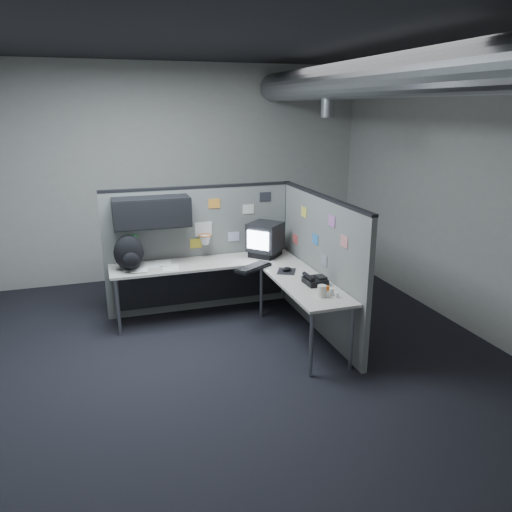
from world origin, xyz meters
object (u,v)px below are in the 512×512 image
object	(u,v)px
desk	(230,276)
keyboard	(253,267)
phone	(315,280)
backpack	(129,253)
monitor	(265,239)

from	to	relation	value
desk	keyboard	size ratio (longest dim) A/B	4.51
phone	backpack	size ratio (longest dim) A/B	0.58
desk	monitor	world-z (taller)	monitor
desk	keyboard	bearing A→B (deg)	-35.61
monitor	phone	size ratio (longest dim) A/B	2.17
monitor	backpack	distance (m)	1.70
keyboard	phone	distance (m)	0.84
backpack	monitor	bearing A→B (deg)	17.18
desk	keyboard	distance (m)	0.32
monitor	keyboard	bearing A→B (deg)	-121.81
backpack	phone	bearing A→B (deg)	-15.71
desk	monitor	distance (m)	0.72
desk	phone	size ratio (longest dim) A/B	9.35
desk	keyboard	xyz separation A→B (m)	(0.24, -0.17, 0.14)
phone	backpack	world-z (taller)	backpack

